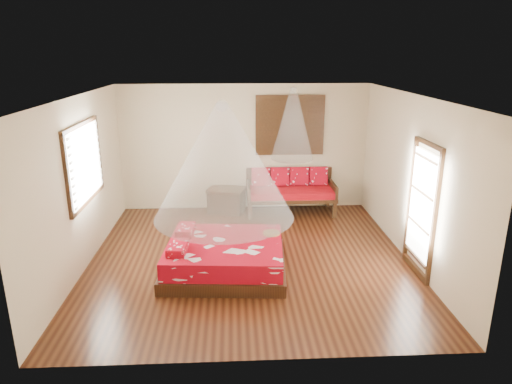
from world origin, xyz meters
TOP-DOWN VIEW (x-y plane):
  - room at (0.00, 0.00)m, footprint 5.54×5.54m
  - bed at (-0.43, -0.44)m, footprint 2.07×1.90m
  - daybed at (1.01, 2.39)m, footprint 1.95×0.87m
  - storage_chest at (-0.42, 2.45)m, footprint 0.92×0.78m
  - shutter_panel at (1.01, 2.72)m, footprint 1.52×0.06m
  - window_left at (-2.71, 0.20)m, footprint 0.10×1.74m
  - glazed_door at (2.72, -0.60)m, footprint 0.08×1.02m
  - wine_tray at (0.37, -0.11)m, footprint 0.29×0.29m
  - mosquito_net_main at (-0.41, -0.44)m, footprint 2.21×2.21m
  - mosquito_net_daybed at (1.01, 2.25)m, footprint 0.91×0.91m

SIDE VIEW (x-z plane):
  - bed at x=-0.43m, z-range -0.06..0.56m
  - storage_chest at x=-0.42m, z-range 0.00..0.55m
  - daybed at x=1.01m, z-range 0.03..1.01m
  - wine_tray at x=0.37m, z-range 0.45..0.68m
  - glazed_door at x=2.72m, z-range -0.01..2.15m
  - room at x=0.00m, z-range -0.02..2.82m
  - window_left at x=-2.71m, z-range 1.03..2.37m
  - mosquito_net_main at x=-0.41m, z-range 0.95..2.75m
  - shutter_panel at x=1.01m, z-range 1.24..2.56m
  - mosquito_net_daybed at x=1.01m, z-range 1.25..2.75m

